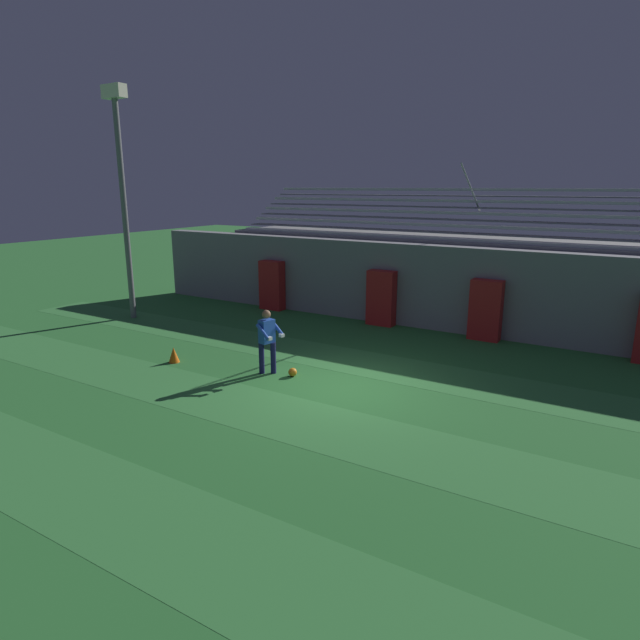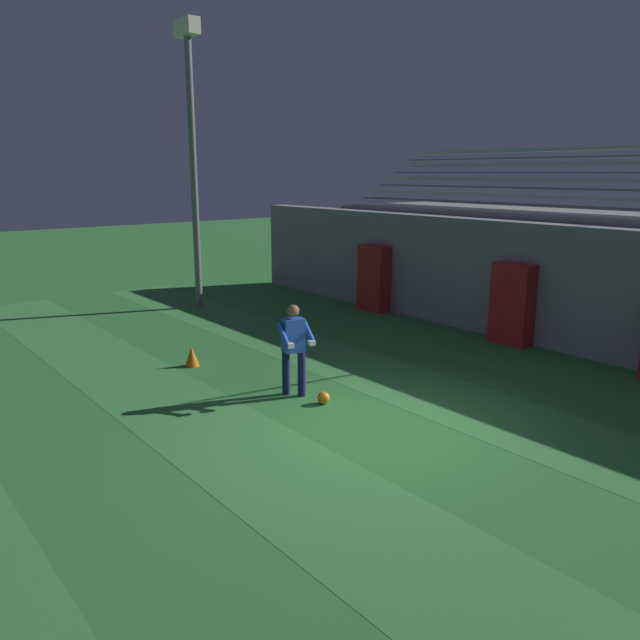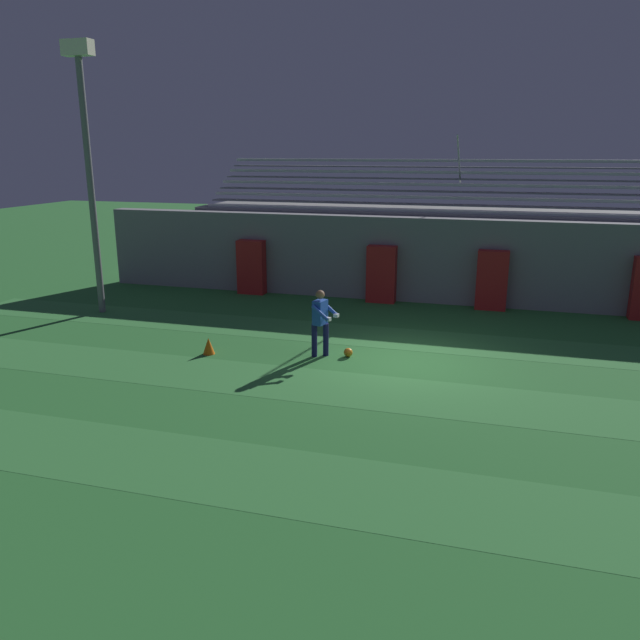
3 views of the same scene
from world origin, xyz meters
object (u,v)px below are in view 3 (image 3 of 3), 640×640
at_px(soccer_ball, 348,352).
at_px(traffic_cone, 209,346).
at_px(padding_pillar_gate_right, 492,280).
at_px(padding_pillar_far_left, 251,267).
at_px(padding_pillar_gate_left, 381,274).
at_px(goalkeeper, 321,319).
at_px(floodlight_pole, 87,146).

distance_m(soccer_ball, traffic_cone, 3.49).
relative_size(padding_pillar_gate_right, padding_pillar_far_left, 1.00).
height_order(padding_pillar_gate_left, goalkeeper, padding_pillar_gate_left).
distance_m(padding_pillar_far_left, goalkeeper, 7.40).
height_order(padding_pillar_far_left, floodlight_pole, floodlight_pole).
relative_size(padding_pillar_gate_left, soccer_ball, 8.60).
relative_size(padding_pillar_gate_left, padding_pillar_far_left, 1.00).
bearing_deg(padding_pillar_gate_left, padding_pillar_far_left, 180.00).
distance_m(floodlight_pole, soccer_ball, 10.06).
distance_m(padding_pillar_gate_left, soccer_ball, 5.95).
relative_size(goalkeeper, traffic_cone, 3.98).
bearing_deg(goalkeeper, padding_pillar_gate_left, 86.62).
distance_m(padding_pillar_far_left, soccer_ball, 7.74).
bearing_deg(soccer_ball, goalkeeper, -168.09).
bearing_deg(traffic_cone, padding_pillar_gate_right, 45.02).
bearing_deg(padding_pillar_gate_right, traffic_cone, -134.98).
xyz_separation_m(padding_pillar_gate_right, goalkeeper, (-3.91, -6.03, 0.01)).
distance_m(padding_pillar_gate_left, padding_pillar_gate_right, 3.55).
bearing_deg(soccer_ball, padding_pillar_far_left, 130.08).
bearing_deg(traffic_cone, goalkeeper, 12.75).
distance_m(padding_pillar_gate_right, soccer_ball, 6.77).
height_order(padding_pillar_far_left, traffic_cone, padding_pillar_far_left).
height_order(padding_pillar_gate_right, goalkeeper, padding_pillar_gate_right).
bearing_deg(padding_pillar_gate_left, traffic_cone, -114.95).
distance_m(floodlight_pole, traffic_cone, 7.59).
height_order(goalkeeper, soccer_ball, goalkeeper).
relative_size(padding_pillar_gate_right, soccer_ball, 8.60).
relative_size(padding_pillar_gate_right, goalkeeper, 1.13).
bearing_deg(padding_pillar_far_left, goalkeeper, -54.57).
height_order(padding_pillar_gate_right, floodlight_pole, floodlight_pole).
bearing_deg(padding_pillar_gate_left, floodlight_pole, -155.39).
bearing_deg(traffic_cone, padding_pillar_gate_left, 65.05).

